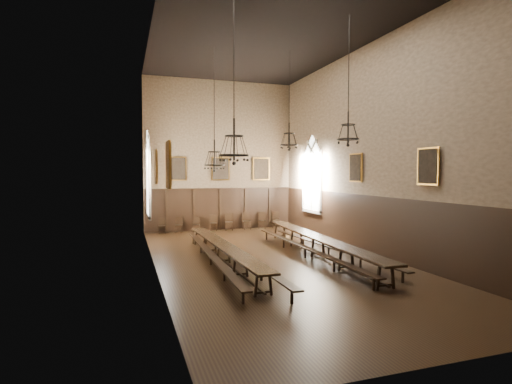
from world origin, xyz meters
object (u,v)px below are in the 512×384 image
chair_4 (229,225)px  chandelier_back_right (289,138)px  bench_left_outer (211,257)px  table_right (318,246)px  chair_5 (247,224)px  bench_right_outer (329,250)px  chair_2 (196,227)px  chair_7 (276,223)px  chair_6 (262,224)px  table_left (223,254)px  chair_0 (162,229)px  bench_left_inner (240,256)px  chair_1 (179,228)px  chair_3 (213,226)px  chandelier_front_left (234,145)px  chandelier_front_right (348,130)px  chandelier_back_left (215,158)px  bench_right_inner (305,251)px

chair_4 → chandelier_back_right: (1.26, -6.21, 4.74)m
bench_left_outer → chair_4: chair_4 is taller
table_right → chair_5: size_ratio=10.37×
bench_right_outer → chair_2: (-4.08, 8.46, -0.01)m
chair_7 → chandelier_back_right: size_ratio=0.23×
chair_5 → chair_6: size_ratio=1.02×
table_left → chair_4: chair_4 is taller
chair_2 → chair_5: (3.11, 0.09, 0.05)m
chair_0 → chair_5: chair_5 is taller
chair_6 → bench_left_inner: bearing=-94.8°
chair_1 → chair_2: chair_1 is taller
chair_4 → chair_0: bearing=-168.5°
chair_3 → chandelier_front_left: size_ratio=0.18×
table_right → chair_6: 8.47m
chair_4 → chandelier_front_right: 11.82m
bench_right_outer → chandelier_back_right: chandelier_back_right is taller
bench_left_inner → chair_3: (0.86, 8.77, -0.02)m
chair_3 → bench_left_inner: bearing=-84.1°
chandelier_back_left → chandelier_front_right: 6.30m
table_left → chandelier_front_left: (-0.23, -2.49, 3.97)m
bench_right_inner → chair_1: size_ratio=11.21×
chair_5 → chair_7: chair_5 is taller
chandelier_front_left → chandelier_front_right: size_ratio=1.15×
chair_0 → chandelier_front_right: 13.00m
bench_left_inner → chair_5: chair_5 is taller
bench_right_outer → chandelier_back_left: chandelier_back_left is taller
chair_2 → chandelier_front_right: chandelier_front_right is taller
chandelier_back_left → chair_7: bearing=48.2°
chandelier_front_left → chair_5: bearing=71.1°
chair_5 → chandelier_back_left: chandelier_back_left is taller
chair_1 → chandelier_front_left: size_ratio=0.18×
chandelier_front_left → chandelier_front_right: (4.23, 0.19, 0.64)m
chair_2 → chandelier_back_right: bearing=-51.2°
chair_1 → chair_7: chair_7 is taller
table_left → chandelier_front_left: size_ratio=1.86×
chair_1 → chandelier_back_right: (4.27, -6.16, 4.78)m
chair_2 → chair_7: 5.03m
bench_right_outer → chair_3: (-3.07, 8.50, 0.01)m
chair_5 → chair_6: (0.98, -0.04, -0.00)m
chandelier_front_left → table_right: bearing=30.3°
table_left → chair_1: (-0.61, 8.38, -0.10)m
chair_4 → chair_2: bearing=-167.2°
chandelier_front_left → chair_4: bearing=76.5°
table_right → bench_left_outer: table_right is taller
bench_right_inner → chandelier_back_right: (0.25, 2.33, 4.76)m
bench_right_outer → chair_5: chair_5 is taller
table_left → chair_0: (-1.55, 8.47, -0.11)m
chair_0 → chandelier_front_right: bearing=-59.2°
bench_right_outer → chandelier_front_left: size_ratio=1.84×
bench_left_outer → chandelier_back_right: 6.74m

